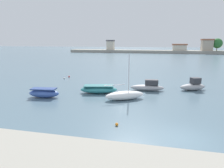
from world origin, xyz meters
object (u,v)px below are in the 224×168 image
Objects in this scene: mooring_buoy_3 at (117,124)px; moored_boat_3 at (148,87)px; moored_boat_1 at (99,89)px; moored_boat_0 at (44,93)px; moored_boat_2 at (125,95)px; moored_boat_4 at (193,86)px; mooring_buoy_1 at (201,85)px; mooring_buoy_0 at (64,78)px; mooring_buoy_2 at (69,77)px.

moored_boat_3 is at bearing 81.61° from mooring_buoy_3.
moored_boat_3 is at bearing 11.81° from moored_boat_1.
moored_boat_0 is 0.73× the size of moored_boat_2.
moored_boat_4 reaches higher than moored_boat_1.
moored_boat_0 is 13.04× the size of mooring_buoy_1.
mooring_buoy_3 is at bearing -78.02° from moored_boat_1.
moored_boat_3 is 1.19× the size of moored_boat_4.
moored_boat_1 is 4.23m from moored_boat_2.
moored_boat_2 is at bearing -120.67° from moored_boat_3.
moored_boat_0 is 0.98× the size of moored_boat_4.
mooring_buoy_1 is at bearing 22.37° from moored_boat_0.
moored_boat_2 reaches higher than mooring_buoy_0.
mooring_buoy_2 is at bearing 150.09° from moored_boat_3.
mooring_buoy_3 is at bearing -114.94° from moored_boat_2.
moored_boat_0 is at bearing 149.03° from mooring_buoy_3.
moored_boat_3 reaches higher than mooring_buoy_0.
mooring_buoy_3 is at bearing -53.13° from mooring_buoy_0.
moored_boat_4 is 20.95m from mooring_buoy_2.
mooring_buoy_0 is (-2.91, 11.12, -0.38)m from moored_boat_0.
mooring_buoy_1 is 21.96m from mooring_buoy_2.
moored_boat_4 is 12.64× the size of mooring_buoy_0.
mooring_buoy_3 is at bearing -37.91° from moored_boat_0.
moored_boat_1 is at bearing -151.23° from mooring_buoy_1.
moored_boat_4 is at bearing -9.65° from mooring_buoy_0.
mooring_buoy_2 is at bearing 174.68° from mooring_buoy_1.
moored_boat_3 is 15.04× the size of mooring_buoy_0.
moored_boat_0 reaches higher than mooring_buoy_1.
moored_boat_3 is (11.64, 6.04, -0.01)m from moored_boat_0.
moored_boat_3 is 15.91m from mooring_buoy_2.
moored_boat_4 reaches higher than moored_boat_0.
mooring_buoy_0 is 1.21× the size of mooring_buoy_3.
mooring_buoy_1 is (22.01, -0.39, -0.01)m from mooring_buoy_0.
moored_boat_1 is 1.09× the size of moored_boat_3.
moored_boat_0 is 9.41m from moored_boat_2.
mooring_buoy_3 is (-9.22, -16.65, -0.02)m from mooring_buoy_1.
mooring_buoy_1 is at bearing 61.02° from mooring_buoy_3.
mooring_buoy_2 is 1.16× the size of mooring_buoy_3.
mooring_buoy_3 is at bearing -55.92° from mooring_buoy_2.
mooring_buoy_0 is at bearing 125.33° from moored_boat_1.
moored_boat_4 is (17.54, 7.64, 0.06)m from moored_boat_0.
mooring_buoy_0 is (-14.55, 5.08, -0.37)m from moored_boat_3.
moored_boat_2 is (3.67, -2.10, 0.02)m from moored_boat_1.
mooring_buoy_3 is (12.79, -17.05, -0.03)m from mooring_buoy_0.
moored_boat_2 reaches higher than moored_boat_1.
mooring_buoy_1 is at bearing 14.82° from moored_boat_2.
moored_boat_1 is 12.64m from mooring_buoy_2.
mooring_buoy_1 is (19.10, 10.73, -0.38)m from moored_boat_0.
moored_boat_1 is 6.56m from moored_boat_3.
mooring_buoy_1 reaches higher than mooring_buoy_3.
moored_boat_4 is at bearing 60.54° from mooring_buoy_3.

